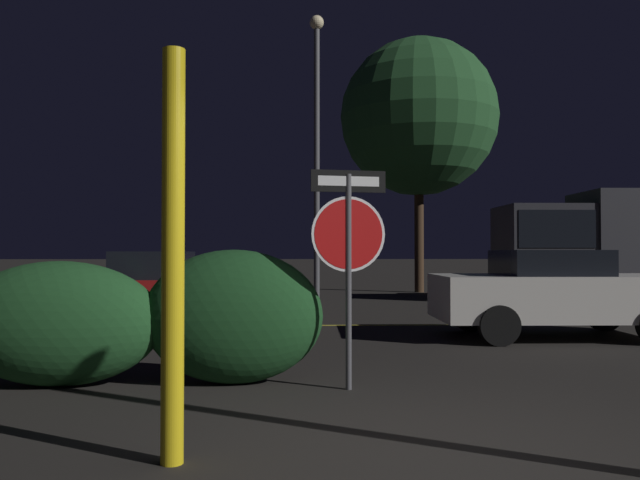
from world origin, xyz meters
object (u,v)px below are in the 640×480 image
at_px(yellow_pole_left, 173,255).
at_px(passing_car_3, 555,293).
at_px(hedge_bush_1, 59,323).
at_px(passing_car_2, 157,285).
at_px(delivery_truck, 604,241).
at_px(street_lamp, 317,131).
at_px(stop_sign, 348,236).
at_px(tree_0, 419,118).
at_px(hedge_bush_2, 234,316).

relative_size(yellow_pole_left, passing_car_3, 0.69).
height_order(hedge_bush_1, passing_car_2, passing_car_2).
xyz_separation_m(delivery_truck, street_lamp, (-8.14, -0.10, 3.05)).
height_order(stop_sign, tree_0, tree_0).
bearing_deg(stop_sign, passing_car_3, 35.75).
height_order(delivery_truck, street_lamp, street_lamp).
bearing_deg(hedge_bush_2, delivery_truck, 48.74).
distance_m(stop_sign, passing_car_3, 5.22).
distance_m(hedge_bush_1, delivery_truck, 15.52).
xyz_separation_m(hedge_bush_1, passing_car_2, (-0.51, 6.91, 0.05)).
height_order(delivery_truck, tree_0, tree_0).
height_order(stop_sign, delivery_truck, delivery_truck).
distance_m(yellow_pole_left, street_lamp, 13.55).
xyz_separation_m(passing_car_2, tree_0, (7.23, 8.04, 5.39)).
distance_m(passing_car_3, street_lamp, 9.04).
distance_m(yellow_pole_left, tree_0, 18.70).
height_order(yellow_pole_left, tree_0, tree_0).
height_order(passing_car_3, street_lamp, street_lamp).
height_order(hedge_bush_1, hedge_bush_2, hedge_bush_2).
distance_m(passing_car_3, delivery_truck, 8.70).
height_order(passing_car_3, delivery_truck, delivery_truck).
distance_m(hedge_bush_2, passing_car_2, 7.23).
relative_size(yellow_pole_left, tree_0, 0.31).
bearing_deg(yellow_pole_left, tree_0, 73.67).
distance_m(stop_sign, street_lamp, 11.36).
height_order(hedge_bush_1, tree_0, tree_0).
bearing_deg(tree_0, hedge_bush_2, -108.34).
bearing_deg(tree_0, hedge_bush_1, -114.21).
distance_m(hedge_bush_1, tree_0, 17.27).
bearing_deg(stop_sign, street_lamp, 80.43).
distance_m(stop_sign, tree_0, 16.32).
bearing_deg(delivery_truck, street_lamp, 92.06).
relative_size(stop_sign, street_lamp, 0.28).
xyz_separation_m(passing_car_3, tree_0, (0.11, 11.57, 5.36)).
bearing_deg(tree_0, yellow_pole_left, -106.33).
bearing_deg(passing_car_2, stop_sign, 24.44).
bearing_deg(hedge_bush_1, delivery_truck, 43.90).
height_order(stop_sign, street_lamp, street_lamp).
bearing_deg(tree_0, stop_sign, -103.86).
relative_size(stop_sign, passing_car_2, 0.55).
xyz_separation_m(passing_car_3, street_lamp, (-3.60, 7.25, 4.01)).
xyz_separation_m(hedge_bush_1, passing_car_3, (6.61, 3.38, 0.08)).
bearing_deg(stop_sign, tree_0, 66.84).
height_order(stop_sign, passing_car_2, stop_sign).
relative_size(yellow_pole_left, hedge_bush_2, 1.44).
distance_m(hedge_bush_1, passing_car_2, 6.93).
height_order(passing_car_2, street_lamp, street_lamp).
bearing_deg(passing_car_3, delivery_truck, 149.56).
bearing_deg(delivery_truck, hedge_bush_2, 140.08).
xyz_separation_m(passing_car_2, passing_car_3, (7.13, -3.53, 0.04)).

